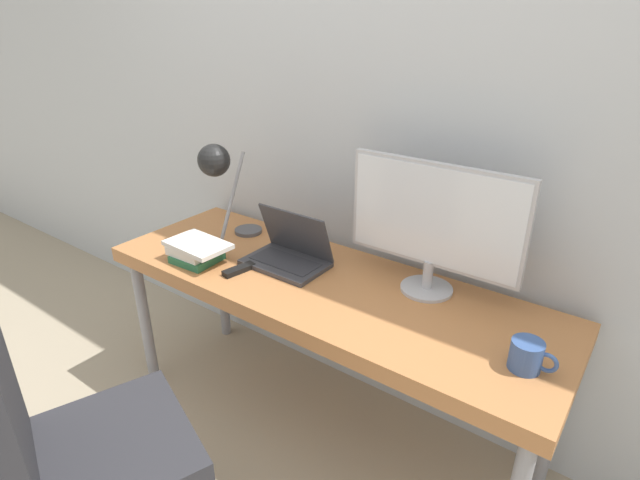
% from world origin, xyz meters
% --- Properties ---
extents(ground_plane, '(12.00, 12.00, 0.00)m').
position_xyz_m(ground_plane, '(0.00, 0.00, 0.00)').
color(ground_plane, tan).
extents(wall_back, '(8.00, 0.05, 2.60)m').
position_xyz_m(wall_back, '(0.00, 0.66, 1.30)').
color(wall_back, silver).
rests_on(wall_back, ground_plane).
extents(desk, '(1.77, 0.60, 0.71)m').
position_xyz_m(desk, '(0.00, 0.30, 0.65)').
color(desk, '#B77542').
rests_on(desk, ground_plane).
extents(laptop, '(0.32, 0.21, 0.21)m').
position_xyz_m(laptop, '(-0.19, 0.33, 0.75)').
color(laptop, '#38383D').
rests_on(laptop, desk).
extents(monitor, '(0.62, 0.19, 0.47)m').
position_xyz_m(monitor, '(0.34, 0.47, 0.97)').
color(monitor, '#B7B7BC').
rests_on(monitor, desk).
extents(desk_lamp, '(0.13, 0.29, 0.44)m').
position_xyz_m(desk_lamp, '(-0.53, 0.31, 1.04)').
color(desk_lamp, '#4C4C51').
rests_on(desk_lamp, desk).
extents(office_chair, '(0.61, 0.61, 1.11)m').
position_xyz_m(office_chair, '(-0.21, -0.62, 0.59)').
color(office_chair, black).
rests_on(office_chair, ground_plane).
extents(book_stack, '(0.26, 0.17, 0.08)m').
position_xyz_m(book_stack, '(-0.50, 0.14, 0.75)').
color(book_stack, '#286B47').
rests_on(book_stack, desk).
extents(tv_remote, '(0.06, 0.14, 0.02)m').
position_xyz_m(tv_remote, '(-0.30, 0.16, 0.72)').
color(tv_remote, black).
rests_on(tv_remote, desk).
extents(mug, '(0.13, 0.09, 0.09)m').
position_xyz_m(mug, '(0.75, 0.23, 0.75)').
color(mug, '#385693').
rests_on(mug, desk).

